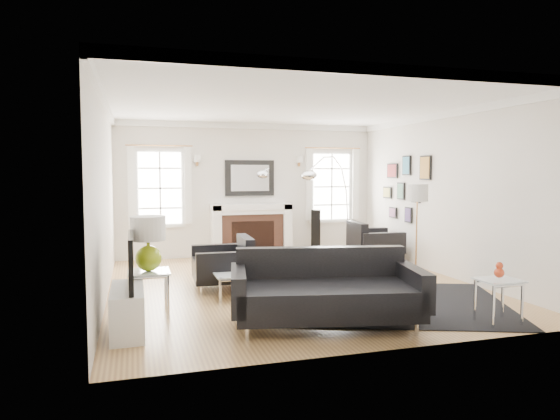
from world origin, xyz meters
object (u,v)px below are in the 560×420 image
object	(u,v)px
arc_floor_lamp	(330,203)
armchair_left	(226,265)
fireplace	(252,231)
sofa	(326,292)
armchair_right	(372,243)
gourd_lamp	(148,240)
coffee_table	(240,274)

from	to	relation	value
arc_floor_lamp	armchair_left	bearing A→B (deg)	-145.00
fireplace	sofa	xyz separation A→B (m)	(-0.25, -4.83, -0.16)
fireplace	armchair_right	distance (m)	2.50
gourd_lamp	coffee_table	bearing A→B (deg)	27.81
armchair_left	coffee_table	distance (m)	0.53
sofa	arc_floor_lamp	world-z (taller)	arc_floor_lamp
sofa	coffee_table	bearing A→B (deg)	111.97
fireplace	gourd_lamp	distance (m)	4.46
armchair_left	arc_floor_lamp	xyz separation A→B (m)	(2.37, 1.66, 0.81)
armchair_left	coffee_table	world-z (taller)	armchair_left
armchair_left	coffee_table	xyz separation A→B (m)	(0.12, -0.52, -0.05)
armchair_left	armchair_right	distance (m)	3.45
sofa	armchair_right	world-z (taller)	sofa
gourd_lamp	sofa	bearing A→B (deg)	-26.38
sofa	arc_floor_lamp	size ratio (longest dim) A/B	1.07
sofa	arc_floor_lamp	distance (m)	4.21
coffee_table	armchair_right	bearing A→B (deg)	31.93
coffee_table	gourd_lamp	xyz separation A→B (m)	(-1.29, -0.68, 0.63)
coffee_table	gourd_lamp	world-z (taller)	gourd_lamp
armchair_left	armchair_right	bearing A→B (deg)	23.57
sofa	armchair_left	distance (m)	2.30
armchair_left	armchair_right	size ratio (longest dim) A/B	0.95
fireplace	armchair_left	size ratio (longest dim) A/B	1.71
armchair_right	coffee_table	xyz separation A→B (m)	(-3.05, -1.90, -0.06)
fireplace	arc_floor_lamp	size ratio (longest dim) A/B	0.79
armchair_right	fireplace	bearing A→B (deg)	148.90
fireplace	armchair_left	world-z (taller)	fireplace
coffee_table	gourd_lamp	size ratio (longest dim) A/B	1.14
fireplace	armchair_left	bearing A→B (deg)	-111.14
coffee_table	arc_floor_lamp	world-z (taller)	arc_floor_lamp
sofa	gourd_lamp	world-z (taller)	gourd_lamp
armchair_right	gourd_lamp	bearing A→B (deg)	-149.26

